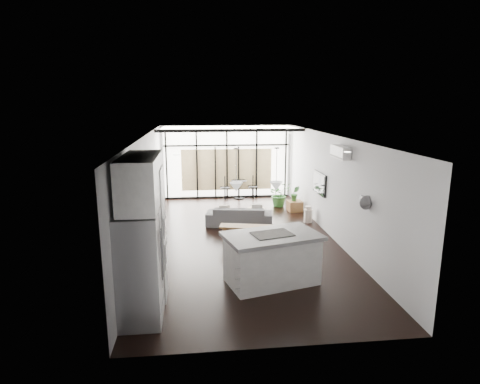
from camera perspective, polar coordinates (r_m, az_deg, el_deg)
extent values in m
cube|color=black|center=(11.04, 0.17, -6.69)|extent=(5.00, 10.00, 0.00)
cube|color=white|center=(10.45, 0.18, 7.96)|extent=(5.00, 10.00, 0.00)
cube|color=silver|center=(10.67, -13.28, 0.11)|extent=(0.02, 10.00, 2.80)
cube|color=silver|center=(11.21, 12.98, 0.72)|extent=(0.02, 10.00, 2.80)
cube|color=silver|center=(15.56, -1.90, 4.32)|extent=(5.00, 0.02, 2.80)
cube|color=silver|center=(5.92, 5.71, -9.82)|extent=(5.00, 0.02, 2.80)
cube|color=black|center=(15.44, -1.87, 4.25)|extent=(5.00, 0.20, 2.80)
cube|color=white|center=(14.42, -1.63, 9.14)|extent=(4.70, 1.90, 0.06)
cube|color=beige|center=(15.55, -1.88, 3.20)|extent=(3.50, 0.02, 1.60)
cube|color=white|center=(8.36, 4.54, -9.40)|extent=(2.14, 1.59, 1.04)
cube|color=black|center=(8.18, 4.60, -5.97)|extent=(0.91, 0.72, 0.01)
cube|color=#97989C|center=(7.02, -14.24, -10.45)|extent=(0.73, 0.92, 1.90)
cube|color=white|center=(7.67, -13.09, -5.93)|extent=(0.65, 0.68, 2.51)
cube|color=white|center=(7.03, -13.91, 1.57)|extent=(0.62, 1.75, 0.86)
cone|color=white|center=(7.91, -0.54, 0.71)|extent=(0.26, 0.26, 0.18)
cone|color=white|center=(8.03, 5.15, 0.84)|extent=(0.26, 0.26, 0.18)
imported|color=#525254|center=(12.15, -0.10, -2.95)|extent=(2.06, 0.91, 0.78)
cube|color=brown|center=(10.63, 1.19, -6.08)|extent=(1.55, 0.69, 0.48)
cylinder|color=beige|center=(12.53, 2.27, -3.28)|extent=(0.68, 0.68, 0.44)
cube|color=brown|center=(13.88, 7.79, -1.98)|extent=(0.50, 0.50, 0.35)
imported|color=#336E2F|center=(14.41, 5.62, -0.69)|extent=(1.02, 1.07, 0.68)
imported|color=#336E2F|center=(13.81, 7.83, -0.79)|extent=(0.36, 0.56, 0.24)
cylinder|color=silver|center=(12.65, 9.67, -3.12)|extent=(0.28, 0.28, 0.51)
cube|color=black|center=(15.48, -0.14, 0.31)|extent=(1.47, 0.67, 0.69)
cube|color=black|center=(12.15, 11.25, 1.23)|extent=(0.05, 1.10, 0.65)
cube|color=white|center=(10.26, 14.09, 5.53)|extent=(0.22, 0.90, 0.30)
cube|color=black|center=(10.15, -13.48, 0.33)|extent=(0.04, 0.70, 0.90)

